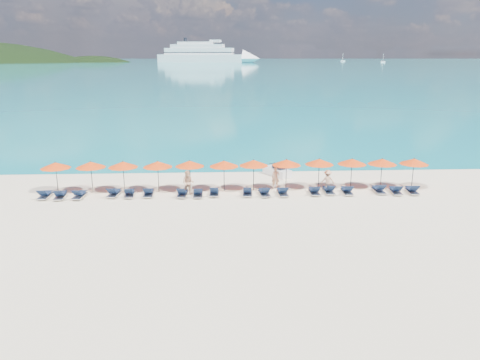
{
  "coord_description": "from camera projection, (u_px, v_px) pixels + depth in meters",
  "views": [
    {
      "loc": [
        -1.54,
        -27.8,
        9.52
      ],
      "look_at": [
        0.0,
        3.0,
        1.2
      ],
      "focal_mm": 35.0,
      "sensor_mm": 36.0,
      "label": 1
    }
  ],
  "objects": [
    {
      "name": "umbrella_10",
      "position": [
        382.0,
        162.0,
        33.76
      ],
      "size": [
        2.1,
        2.1,
        2.28
      ],
      "color": "black",
      "rests_on": "ground"
    },
    {
      "name": "ground",
      "position": [
        242.0,
        211.0,
        29.36
      ],
      "size": [
        1400.0,
        1400.0,
        0.0
      ],
      "primitive_type": "plane",
      "color": "beige"
    },
    {
      "name": "lounger_14",
      "position": [
        347.0,
        191.0,
        32.88
      ],
      "size": [
        0.71,
        1.73,
        0.66
      ],
      "rotation": [
        0.0,
        0.0,
        -0.05
      ],
      "color": "silver",
      "rests_on": "ground"
    },
    {
      "name": "sailboat_far",
      "position": [
        343.0,
        61.0,
        612.28
      ],
      "size": [
        5.9,
        1.97,
        10.82
      ],
      "color": "white",
      "rests_on": "ground"
    },
    {
      "name": "lounger_11",
      "position": [
        282.0,
        192.0,
        32.56
      ],
      "size": [
        0.7,
        1.73,
        0.66
      ],
      "rotation": [
        0.0,
        0.0,
        0.05
      ],
      "color": "silver",
      "rests_on": "ground"
    },
    {
      "name": "lounger_5",
      "position": [
        148.0,
        193.0,
        32.37
      ],
      "size": [
        0.69,
        1.73,
        0.66
      ],
      "rotation": [
        0.0,
        0.0,
        0.04
      ],
      "color": "silver",
      "rests_on": "ground"
    },
    {
      "name": "umbrella_1",
      "position": [
        91.0,
        165.0,
        32.8
      ],
      "size": [
        2.1,
        2.1,
        2.28
      ],
      "color": "black",
      "rests_on": "ground"
    },
    {
      "name": "lounger_12",
      "position": [
        314.0,
        191.0,
        32.78
      ],
      "size": [
        0.65,
        1.71,
        0.66
      ],
      "rotation": [
        0.0,
        0.0,
        -0.02
      ],
      "color": "silver",
      "rests_on": "ground"
    },
    {
      "name": "umbrella_4",
      "position": [
        190.0,
        164.0,
        33.14
      ],
      "size": [
        2.1,
        2.1,
        2.28
      ],
      "color": "black",
      "rests_on": "ground"
    },
    {
      "name": "umbrella_3",
      "position": [
        158.0,
        164.0,
        32.93
      ],
      "size": [
        2.1,
        2.1,
        2.28
      ],
      "color": "black",
      "rests_on": "ground"
    },
    {
      "name": "beachgoer_c",
      "position": [
        327.0,
        181.0,
        33.4
      ],
      "size": [
        1.02,
        0.49,
        1.56
      ],
      "primitive_type": "imported",
      "rotation": [
        0.0,
        0.0,
        3.12
      ],
      "color": "tan",
      "rests_on": "ground"
    },
    {
      "name": "lounger_6",
      "position": [
        182.0,
        193.0,
        32.29
      ],
      "size": [
        0.74,
        1.74,
        0.66
      ],
      "rotation": [
        0.0,
        0.0,
        -0.07
      ],
      "color": "silver",
      "rests_on": "ground"
    },
    {
      "name": "lounger_16",
      "position": [
        396.0,
        190.0,
        32.92
      ],
      "size": [
        0.78,
        1.75,
        0.66
      ],
      "rotation": [
        0.0,
        0.0,
        -0.1
      ],
      "color": "silver",
      "rests_on": "ground"
    },
    {
      "name": "lounger_2",
      "position": [
        79.0,
        195.0,
        31.92
      ],
      "size": [
        0.74,
        1.74,
        0.66
      ],
      "rotation": [
        0.0,
        0.0,
        -0.07
      ],
      "color": "silver",
      "rests_on": "ground"
    },
    {
      "name": "lounger_4",
      "position": [
        129.0,
        193.0,
        32.27
      ],
      "size": [
        0.76,
        1.75,
        0.66
      ],
      "rotation": [
        0.0,
        0.0,
        0.08
      ],
      "color": "silver",
      "rests_on": "ground"
    },
    {
      "name": "lounger_10",
      "position": [
        264.0,
        192.0,
        32.47
      ],
      "size": [
        0.78,
        1.75,
        0.66
      ],
      "rotation": [
        0.0,
        0.0,
        0.1
      ],
      "color": "silver",
      "rests_on": "ground"
    },
    {
      "name": "umbrella_0",
      "position": [
        55.0,
        165.0,
        32.6
      ],
      "size": [
        2.1,
        2.1,
        2.28
      ],
      "color": "black",
      "rests_on": "ground"
    },
    {
      "name": "jetski",
      "position": [
        277.0,
        171.0,
        37.71
      ],
      "size": [
        2.19,
        2.7,
        0.92
      ],
      "rotation": [
        0.0,
        0.0,
        0.56
      ],
      "color": "white",
      "rests_on": "ground"
    },
    {
      "name": "umbrella_8",
      "position": [
        319.0,
        162.0,
        33.68
      ],
      "size": [
        2.1,
        2.1,
        2.28
      ],
      "color": "black",
      "rests_on": "ground"
    },
    {
      "name": "lounger_13",
      "position": [
        329.0,
        190.0,
        33.0
      ],
      "size": [
        0.63,
        1.71,
        0.66
      ],
      "rotation": [
        0.0,
        0.0,
        -0.01
      ],
      "color": "silver",
      "rests_on": "ground"
    },
    {
      "name": "beachgoer_a",
      "position": [
        276.0,
        178.0,
        34.1
      ],
      "size": [
        0.6,
        0.41,
        1.59
      ],
      "primitive_type": "imported",
      "rotation": [
        0.0,
        0.0,
        -0.05
      ],
      "color": "tan",
      "rests_on": "ground"
    },
    {
      "name": "umbrella_11",
      "position": [
        414.0,
        161.0,
        33.8
      ],
      "size": [
        2.1,
        2.1,
        2.28
      ],
      "color": "black",
      "rests_on": "ground"
    },
    {
      "name": "beachgoer_b",
      "position": [
        188.0,
        183.0,
        32.44
      ],
      "size": [
        0.92,
        0.62,
        1.75
      ],
      "primitive_type": "imported",
      "rotation": [
        0.0,
        0.0,
        -0.16
      ],
      "color": "tan",
      "rests_on": "ground"
    },
    {
      "name": "lounger_7",
      "position": [
        198.0,
        193.0,
        32.26
      ],
      "size": [
        0.63,
        1.7,
        0.66
      ],
      "rotation": [
        0.0,
        0.0,
        0.0
      ],
      "color": "silver",
      "rests_on": "ground"
    },
    {
      "name": "umbrella_2",
      "position": [
        123.0,
        164.0,
        32.84
      ],
      "size": [
        2.1,
        2.1,
        2.28
      ],
      "color": "black",
      "rests_on": "ground"
    },
    {
      "name": "sea",
      "position": [
        217.0,
        61.0,
        665.77
      ],
      "size": [
        1600.0,
        1300.0,
        0.01
      ],
      "primitive_type": "cube",
      "color": "#1FA9B2",
      "rests_on": "ground"
    },
    {
      "name": "lounger_3",
      "position": [
        114.0,
        193.0,
        32.34
      ],
      "size": [
        0.78,
        1.75,
        0.66
      ],
      "rotation": [
        0.0,
        0.0,
        -0.1
      ],
      "color": "silver",
      "rests_on": "ground"
    },
    {
      "name": "cruise_ship",
      "position": [
        210.0,
        55.0,
        542.93
      ],
      "size": [
        121.26,
        46.92,
        33.45
      ],
      "rotation": [
        0.0,
        0.0,
        -0.24
      ],
      "color": "white",
      "rests_on": "ground"
    },
    {
      "name": "umbrella_9",
      "position": [
        352.0,
        161.0,
        33.76
      ],
      "size": [
        2.1,
        2.1,
        2.28
      ],
      "color": "black",
      "rests_on": "ground"
    },
    {
      "name": "umbrella_5",
      "position": [
        224.0,
        164.0,
        33.12
      ],
      "size": [
        2.1,
        2.1,
        2.28
      ],
      "color": "black",
      "rests_on": "ground"
    },
    {
      "name": "lounger_0",
      "position": [
        45.0,
        195.0,
        31.9
      ],
      "size": [
        0.62,
        1.7,
        0.66
      ],
      "rotation": [
        0.0,
        0.0,
        -0.0
      ],
      "color": "silver",
      "rests_on": "ground"
    },
    {
      "name": "umbrella_6",
      "position": [
        254.0,
        163.0,
        33.35
      ],
      "size": [
        2.1,
        2.1,
        2.28
      ],
      "color": "black",
      "rests_on": "ground"
    },
    {
      "name": "lounger_15",
      "position": [
        379.0,
        189.0,
        33.16
      ],
      "size": [
        0.64,
        1.71,
        0.66
      ],
      "rotation": [
        0.0,
        0.0,
        -0.01
      ],
      "color": "silver",
      "rests_on": "ground"
    },
    {
      "name": "lounger_8",
      "position": [
        214.0,
        192.0,
        32.55
      ],
      "size": [
        0.66,
        1.72,
        0.66
      ],
      "rotation": [
        0.0,
        0.0,
        -0.03
      ],
      "color": "silver",
      "rests_on": "ground"
    },
    {
      "name": "lounger_1",
      "position": [
        60.0,
        195.0,
        31.81
      ],
      "size": [
        0.77,
        1.75,
        0.66
      ],
      "rotation": [
        0.0,
        0.0,
        0.09
      ],
      "color": "silver",
      "rests_on": "ground"
    },
    {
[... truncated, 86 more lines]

